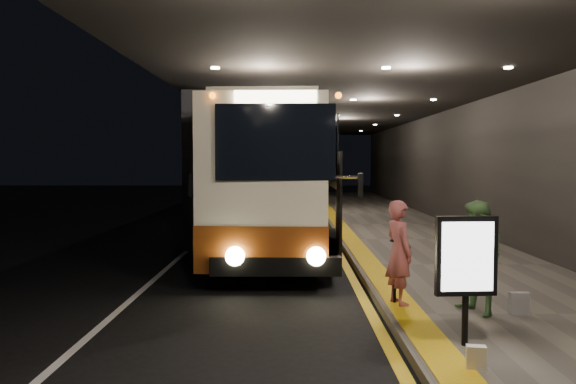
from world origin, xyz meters
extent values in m
plane|color=black|center=(0.00, 0.00, 0.00)|extent=(90.00, 90.00, 0.00)
cube|color=silver|center=(-1.80, 5.00, 0.01)|extent=(0.12, 50.00, 0.01)
cube|color=gold|center=(2.35, 5.00, 0.01)|extent=(0.18, 50.00, 0.01)
cube|color=#514C44|center=(4.75, 5.00, 0.07)|extent=(4.50, 50.00, 0.15)
cube|color=gold|center=(2.85, 5.00, 0.16)|extent=(0.50, 50.00, 0.01)
cube|color=black|center=(7.00, 5.00, 3.00)|extent=(0.10, 50.00, 6.00)
cube|color=black|center=(-1.50, 4.00, 2.20)|extent=(0.80, 0.80, 4.40)
cube|color=black|center=(-1.50, 16.00, 2.20)|extent=(0.80, 0.80, 4.40)
cube|color=black|center=(2.50, 5.00, 4.60)|extent=(9.00, 50.00, 0.40)
cube|color=#EEE5C7|center=(0.77, 4.50, 2.07)|extent=(3.01, 11.95, 3.36)
cube|color=brown|center=(0.77, 4.50, 0.84)|extent=(3.04, 11.97, 0.89)
cube|color=black|center=(0.77, -1.45, 2.81)|extent=(2.17, 0.16, 1.38)
cube|color=black|center=(0.77, -1.37, 0.54)|extent=(2.43, 0.36, 0.35)
cylinder|color=black|center=(-0.34, 0.75, 0.49)|extent=(0.28, 0.99, 0.99)
cylinder|color=black|center=(1.89, 0.75, 0.49)|extent=(0.28, 0.99, 0.99)
cylinder|color=black|center=(-0.34, 8.45, 0.49)|extent=(0.28, 0.99, 0.99)
cylinder|color=black|center=(1.89, 8.45, 0.49)|extent=(0.28, 0.99, 0.99)
sphere|color=#FFEAA5|center=(0.03, -1.46, 0.74)|extent=(0.36, 0.36, 0.36)
sphere|color=#FFEAA5|center=(1.51, -1.46, 0.74)|extent=(0.36, 0.36, 0.36)
cube|color=#FFF2BF|center=(0.77, -1.46, 3.63)|extent=(1.48, 0.12, 0.22)
cube|color=#EEE5C7|center=(0.81, 18.10, 2.03)|extent=(3.14, 11.71, 3.28)
cube|color=brown|center=(0.81, 18.10, 0.82)|extent=(3.16, 11.74, 0.87)
cube|color=black|center=(0.81, 12.27, 2.75)|extent=(2.12, 0.19, 1.35)
cube|color=black|center=(0.81, 12.35, 0.53)|extent=(2.38, 0.40, 0.34)
cylinder|color=black|center=(-0.28, 14.43, 0.48)|extent=(0.27, 0.97, 0.97)
cylinder|color=black|center=(1.89, 14.43, 0.48)|extent=(0.27, 0.97, 0.97)
cylinder|color=black|center=(-0.28, 21.96, 0.48)|extent=(0.27, 0.97, 0.97)
cylinder|color=black|center=(1.89, 21.96, 0.48)|extent=(0.27, 0.97, 0.97)
cube|color=#EEE5C7|center=(0.76, 30.56, 1.91)|extent=(2.28, 10.92, 3.09)
cube|color=brown|center=(0.76, 30.56, 0.77)|extent=(2.30, 10.94, 0.82)
cube|color=black|center=(0.76, 25.07, 2.59)|extent=(2.00, 0.06, 1.27)
cube|color=black|center=(0.76, 25.15, 0.50)|extent=(2.23, 0.25, 0.32)
cylinder|color=black|center=(-0.26, 27.10, 0.45)|extent=(0.25, 0.91, 0.91)
cylinder|color=black|center=(1.78, 27.10, 0.45)|extent=(0.25, 0.91, 0.91)
cylinder|color=black|center=(-0.26, 34.20, 0.45)|extent=(0.25, 0.91, 0.91)
cylinder|color=black|center=(1.78, 34.20, 0.45)|extent=(0.25, 0.91, 0.91)
imported|color=#A54D4D|center=(2.80, -2.59, 1.00)|extent=(0.58, 0.71, 1.69)
imported|color=#528147|center=(3.87, -3.20, 1.02)|extent=(0.82, 0.98, 1.73)
cube|color=black|center=(4.50, -3.22, 0.32)|extent=(0.29, 0.14, 0.34)
cube|color=silver|center=(3.12, -5.44, 0.28)|extent=(0.23, 0.16, 0.27)
cylinder|color=black|center=(3.24, -4.62, 0.47)|extent=(0.08, 0.08, 0.64)
cube|color=black|center=(3.24, -4.62, 1.29)|extent=(0.78, 0.16, 1.00)
cube|color=white|center=(3.24, -4.68, 1.29)|extent=(0.66, 0.07, 0.87)
cylinder|color=black|center=(2.75, -2.52, 0.67)|extent=(0.05, 0.05, 1.03)
camera|label=1|loc=(1.04, -11.59, 2.48)|focal=35.00mm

